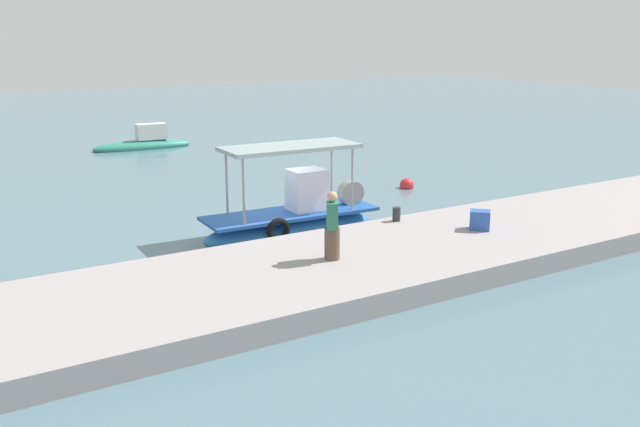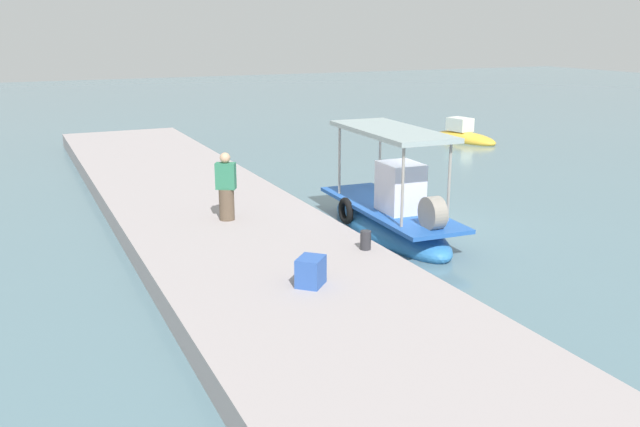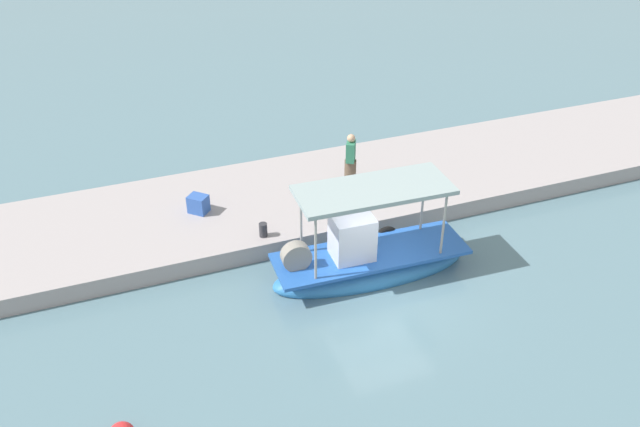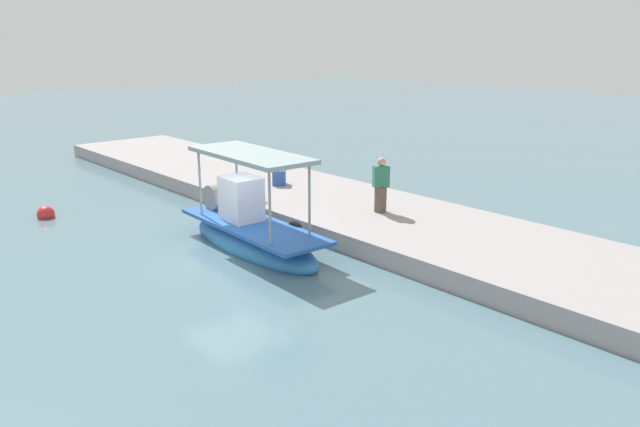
{
  "view_description": "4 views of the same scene",
  "coord_description": "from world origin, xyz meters",
  "px_view_note": "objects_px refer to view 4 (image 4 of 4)",
  "views": [
    {
      "loc": [
        -9.93,
        -18.76,
        6.04
      ],
      "look_at": [
        0.22,
        -2.18,
        0.97
      ],
      "focal_mm": 39.09,
      "sensor_mm": 36.0,
      "label": 1
    },
    {
      "loc": [
        15.1,
        -9.66,
        5.29
      ],
      "look_at": [
        -0.04,
        -2.68,
        0.72
      ],
      "focal_mm": 38.29,
      "sensor_mm": 36.0,
      "label": 2
    },
    {
      "loc": [
        6.66,
        12.79,
        11.44
      ],
      "look_at": [
        0.75,
        -2.88,
        0.86
      ],
      "focal_mm": 37.41,
      "sensor_mm": 36.0,
      "label": 3
    },
    {
      "loc": [
        -13.73,
        8.95,
        5.79
      ],
      "look_at": [
        -0.5,
        -2.77,
        0.77
      ],
      "focal_mm": 34.6,
      "sensor_mm": 36.0,
      "label": 4
    }
  ],
  "objects_px": {
    "fisherman_near_bollard": "(381,187)",
    "mooring_bollard": "(259,195)",
    "main_fishing_boat": "(251,231)",
    "marker_buoy": "(46,214)",
    "cargo_crate": "(279,177)"
  },
  "relations": [
    {
      "from": "cargo_crate",
      "to": "marker_buoy",
      "type": "height_order",
      "value": "cargo_crate"
    },
    {
      "from": "main_fishing_boat",
      "to": "fisherman_near_bollard",
      "type": "bearing_deg",
      "value": -106.35
    },
    {
      "from": "main_fishing_boat",
      "to": "cargo_crate",
      "type": "height_order",
      "value": "main_fishing_boat"
    },
    {
      "from": "main_fishing_boat",
      "to": "cargo_crate",
      "type": "relative_size",
      "value": 10.13
    },
    {
      "from": "fisherman_near_bollard",
      "to": "mooring_bollard",
      "type": "bearing_deg",
      "value": 29.73
    },
    {
      "from": "main_fishing_boat",
      "to": "mooring_bollard",
      "type": "distance_m",
      "value": 3.15
    },
    {
      "from": "cargo_crate",
      "to": "marker_buoy",
      "type": "xyz_separation_m",
      "value": [
        3.24,
        7.41,
        -0.72
      ]
    },
    {
      "from": "fisherman_near_bollard",
      "to": "cargo_crate",
      "type": "relative_size",
      "value": 3.07
    },
    {
      "from": "main_fishing_boat",
      "to": "mooring_bollard",
      "type": "height_order",
      "value": "main_fishing_boat"
    },
    {
      "from": "marker_buoy",
      "to": "main_fishing_boat",
      "type": "bearing_deg",
      "value": -154.47
    },
    {
      "from": "marker_buoy",
      "to": "fisherman_near_bollard",
      "type": "bearing_deg",
      "value": -137.98
    },
    {
      "from": "main_fishing_boat",
      "to": "cargo_crate",
      "type": "xyz_separation_m",
      "value": [
        3.86,
        -4.02,
        0.34
      ]
    },
    {
      "from": "cargo_crate",
      "to": "marker_buoy",
      "type": "distance_m",
      "value": 8.12
    },
    {
      "from": "main_fishing_boat",
      "to": "cargo_crate",
      "type": "distance_m",
      "value": 5.58
    },
    {
      "from": "main_fishing_boat",
      "to": "marker_buoy",
      "type": "distance_m",
      "value": 7.88
    }
  ]
}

